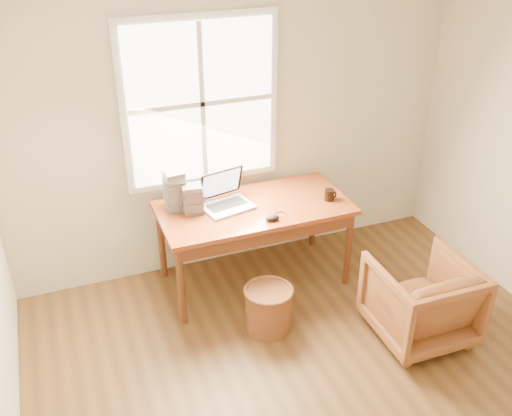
{
  "coord_description": "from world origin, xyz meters",
  "views": [
    {
      "loc": [
        -1.49,
        -2.1,
        3.04
      ],
      "look_at": [
        -0.04,
        1.65,
        0.81
      ],
      "focal_mm": 40.0,
      "sensor_mm": 36.0,
      "label": 1
    }
  ],
  "objects_px": {
    "desk": "(254,208)",
    "coffee_mug": "(329,195)",
    "wicker_stool": "(269,309)",
    "laptop": "(228,191)",
    "cd_stack_a": "(175,191)",
    "armchair": "(421,299)"
  },
  "relations": [
    {
      "from": "desk",
      "to": "coffee_mug",
      "type": "xyz_separation_m",
      "value": [
        0.63,
        -0.13,
        0.07
      ]
    },
    {
      "from": "wicker_stool",
      "to": "laptop",
      "type": "bearing_deg",
      "value": 97.64
    },
    {
      "from": "desk",
      "to": "cd_stack_a",
      "type": "xyz_separation_m",
      "value": [
        -0.61,
        0.23,
        0.16
      ]
    },
    {
      "from": "armchair",
      "to": "coffee_mug",
      "type": "distance_m",
      "value": 1.14
    },
    {
      "from": "desk",
      "to": "wicker_stool",
      "type": "xyz_separation_m",
      "value": [
        -0.13,
        -0.65,
        -0.55
      ]
    },
    {
      "from": "laptop",
      "to": "cd_stack_a",
      "type": "relative_size",
      "value": 1.54
    },
    {
      "from": "desk",
      "to": "coffee_mug",
      "type": "height_order",
      "value": "coffee_mug"
    },
    {
      "from": "coffee_mug",
      "to": "laptop",
      "type": "bearing_deg",
      "value": 144.02
    },
    {
      "from": "wicker_stool",
      "to": "cd_stack_a",
      "type": "distance_m",
      "value": 1.23
    },
    {
      "from": "wicker_stool",
      "to": "coffee_mug",
      "type": "relative_size",
      "value": 3.81
    },
    {
      "from": "wicker_stool",
      "to": "coffee_mug",
      "type": "distance_m",
      "value": 1.11
    },
    {
      "from": "wicker_stool",
      "to": "coffee_mug",
      "type": "xyz_separation_m",
      "value": [
        0.76,
        0.51,
        0.62
      ]
    },
    {
      "from": "desk",
      "to": "armchair",
      "type": "height_order",
      "value": "desk"
    },
    {
      "from": "armchair",
      "to": "coffee_mug",
      "type": "relative_size",
      "value": 7.64
    },
    {
      "from": "wicker_stool",
      "to": "cd_stack_a",
      "type": "bearing_deg",
      "value": 119.01
    },
    {
      "from": "wicker_stool",
      "to": "coffee_mug",
      "type": "bearing_deg",
      "value": 34.07
    },
    {
      "from": "wicker_stool",
      "to": "cd_stack_a",
      "type": "height_order",
      "value": "cd_stack_a"
    },
    {
      "from": "laptop",
      "to": "coffee_mug",
      "type": "height_order",
      "value": "laptop"
    },
    {
      "from": "armchair",
      "to": "laptop",
      "type": "height_order",
      "value": "laptop"
    },
    {
      "from": "desk",
      "to": "wicker_stool",
      "type": "bearing_deg",
      "value": -100.97
    },
    {
      "from": "desk",
      "to": "wicker_stool",
      "type": "distance_m",
      "value": 0.86
    },
    {
      "from": "wicker_stool",
      "to": "cd_stack_a",
      "type": "xyz_separation_m",
      "value": [
        -0.48,
        0.87,
        0.71
      ]
    }
  ]
}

